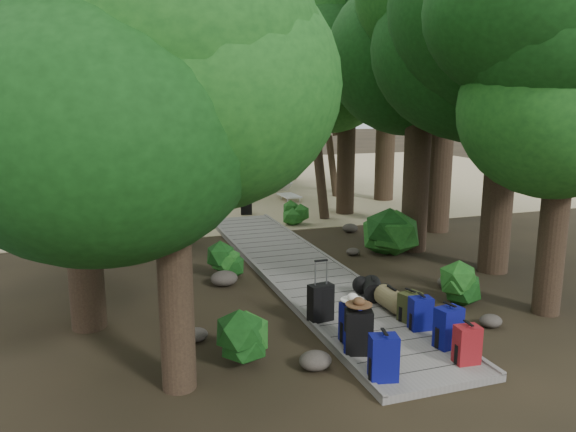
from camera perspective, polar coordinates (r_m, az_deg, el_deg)
name	(u,v)px	position (r m, az deg, el deg)	size (l,w,h in m)	color
ground	(314,284)	(12.51, 2.69, -6.88)	(120.00, 120.00, 0.00)	#322819
sand_beach	(193,183)	(27.66, -9.59, 3.31)	(40.00, 22.00, 0.02)	tan
boardwalk	(299,268)	(13.38, 1.12, -5.35)	(2.00, 12.00, 0.12)	slate
backpack_left_a	(384,355)	(8.20, 9.69, -13.78)	(0.39, 0.27, 0.73)	navy
backpack_left_b	(359,330)	(8.92, 7.18, -11.37)	(0.42, 0.30, 0.77)	black
backpack_left_c	(353,320)	(9.33, 6.60, -10.46)	(0.39, 0.28, 0.72)	navy
backpack_right_a	(467,343)	(8.98, 17.74, -12.15)	(0.36, 0.26, 0.64)	maroon
backpack_right_b	(448,325)	(9.42, 15.99, -10.62)	(0.41, 0.28, 0.73)	navy
backpack_right_c	(421,312)	(10.00, 13.33, -9.43)	(0.37, 0.26, 0.63)	navy
backpack_right_d	(410,305)	(10.35, 12.28, -8.82)	(0.37, 0.27, 0.57)	#333F1B
duffel_right_khaki	(391,299)	(10.81, 10.44, -8.32)	(0.40, 0.60, 0.40)	olive
duffel_right_black	(373,289)	(11.34, 8.61, -7.33)	(0.39, 0.61, 0.39)	black
suitcase_on_boardwalk	(321,303)	(10.10, 3.33, -8.78)	(0.43, 0.24, 0.67)	black
lone_suitcase_on_sand	(246,206)	(19.77, -4.26, 1.01)	(0.38, 0.22, 0.60)	black
hat_brown	(359,301)	(8.80, 7.21, -8.54)	(0.42, 0.42, 0.13)	#51351E
hat_white	(353,296)	(9.13, 6.58, -8.10)	(0.39, 0.39, 0.13)	silver
kayak	(142,203)	(21.95, -14.60, 1.34)	(0.65, 2.96, 0.30)	#B7140F
sun_lounger	(289,192)	(22.53, 0.13, 2.41)	(0.63, 1.95, 0.63)	silver
tree_right_a	(564,121)	(11.25, 26.23, 8.62)	(4.33, 4.33, 7.22)	black
tree_right_b	(509,55)	(13.71, 21.51, 14.95)	(5.54, 5.54, 9.89)	black
tree_right_c	(422,63)	(15.12, 13.41, 14.93)	(5.68, 5.68, 9.82)	black
tree_right_d	(446,53)	(17.62, 15.74, 15.67)	(5.81, 5.81, 10.65)	black
tree_right_e	(348,84)	(19.75, 6.07, 13.23)	(5.03, 5.03, 9.05)	black
tree_right_f	(388,60)	(22.81, 10.14, 15.29)	(6.13, 6.13, 10.94)	black
tree_left_a	(169,143)	(7.46, -11.96, 7.29)	(4.14, 4.14, 6.89)	black
tree_left_b	(71,78)	(10.08, -21.20, 12.96)	(4.82, 4.82, 8.68)	black
tree_left_c	(117,87)	(14.33, -16.97, 12.43)	(4.93, 4.93, 8.58)	black
tree_back_a	(167,77)	(26.27, -12.20, 13.68)	(5.77, 5.77, 9.99)	black
tree_back_b	(221,79)	(28.15, -6.83, 13.66)	(5.56, 5.56, 9.94)	black
tree_back_c	(290,89)	(28.26, 0.24, 12.75)	(4.98, 4.98, 8.97)	black
tree_back_d	(62,96)	(25.93, -22.02, 11.24)	(4.97, 4.97, 8.28)	black
palm_right_a	(327,104)	(19.05, 3.95, 11.32)	(4.53, 4.53, 7.72)	#184413
palm_right_b	(335,104)	(23.52, 4.76, 11.27)	(3.95, 3.95, 7.62)	#184413
palm_right_c	(258,121)	(24.04, -3.02, 9.64)	(3.91, 3.91, 6.22)	#184413
palm_left_a	(77,108)	(17.54, -20.63, 10.19)	(4.70, 4.70, 7.48)	#184413
rock_left_a	(315,361)	(8.74, 2.79, -14.46)	(0.50, 0.45, 0.28)	#4C473F
rock_left_b	(196,335)	(9.78, -9.33, -11.81)	(0.41, 0.37, 0.22)	#4C473F
rock_left_c	(224,278)	(12.41, -6.51, -6.31)	(0.59, 0.54, 0.33)	#4C473F
rock_left_d	(187,253)	(14.87, -10.25, -3.71)	(0.28, 0.26, 0.16)	#4C473F
rock_right_a	(491,321)	(10.83, 19.91, -9.98)	(0.41, 0.37, 0.22)	#4C473F
rock_right_b	(449,282)	(12.64, 16.02, -6.49)	(0.50, 0.45, 0.27)	#4C473F
rock_right_c	(353,252)	(14.78, 6.62, -3.61)	(0.35, 0.32, 0.19)	#4C473F
rock_right_d	(350,228)	(17.30, 6.32, -1.21)	(0.48, 0.43, 0.27)	#4C473F
shrub_left_a	(236,339)	(8.69, -5.32, -12.29)	(1.03, 1.03, 0.92)	#154715
shrub_left_b	(226,264)	(12.80, -6.28, -4.84)	(0.78, 0.78, 0.71)	#154715
shrub_left_c	(164,224)	(16.21, -12.44, -0.78)	(1.23, 1.23, 1.11)	#154715
shrub_right_a	(461,287)	(11.54, 17.19, -6.91)	(0.90, 0.90, 0.81)	#154715
shrub_right_b	(394,231)	(14.99, 10.69, -1.48)	(1.37, 1.37, 1.23)	#154715
shrub_right_c	(295,214)	(18.28, 0.76, 0.23)	(0.76, 0.76, 0.68)	#154715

